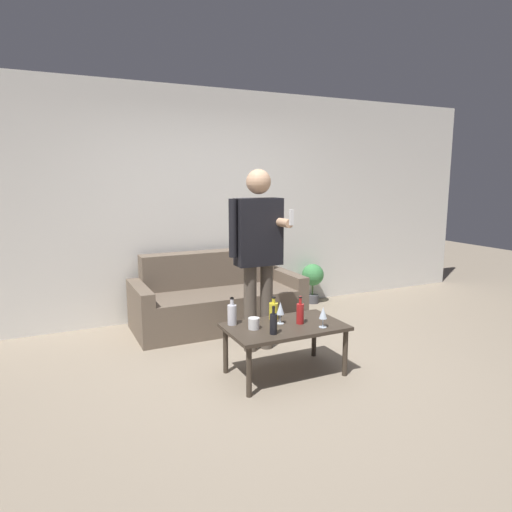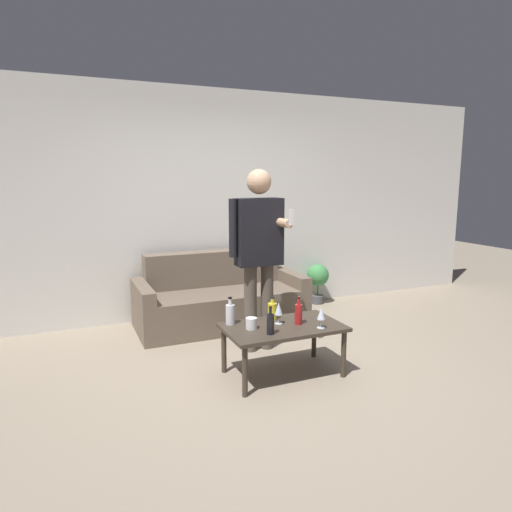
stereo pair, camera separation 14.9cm
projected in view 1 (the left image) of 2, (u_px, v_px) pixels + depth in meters
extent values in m
plane|color=gray|center=(289.00, 378.00, 3.84)|extent=(16.00, 16.00, 0.00)
cube|color=silver|center=(205.00, 204.00, 5.48)|extent=(8.00, 0.06, 2.70)
cube|color=#6B5B4C|center=(222.00, 311.00, 5.06)|extent=(1.60, 0.60, 0.41)
cube|color=#6B5B4C|center=(209.00, 285.00, 5.40)|extent=(1.60, 0.23, 0.82)
cube|color=#6B5B4C|center=(141.00, 312.00, 4.79)|extent=(0.14, 0.83, 0.55)
cube|color=#6B5B4C|center=(286.00, 294.00, 5.52)|extent=(0.14, 0.83, 0.55)
cube|color=#3D3328|center=(285.00, 327.00, 3.85)|extent=(0.99, 0.59, 0.03)
cylinder|color=#3D3328|center=(249.00, 372.00, 3.48)|extent=(0.04, 0.04, 0.41)
cylinder|color=#3D3328|center=(345.00, 353.00, 3.86)|extent=(0.04, 0.04, 0.41)
cylinder|color=#3D3328|center=(226.00, 350.00, 3.91)|extent=(0.04, 0.04, 0.41)
cylinder|color=#3D3328|center=(314.00, 335.00, 4.29)|extent=(0.04, 0.04, 0.41)
cylinder|color=#B21E1E|center=(300.00, 314.00, 3.87)|extent=(0.06, 0.06, 0.17)
cylinder|color=#B21E1E|center=(300.00, 300.00, 3.85)|extent=(0.02, 0.02, 0.07)
cylinder|color=black|center=(300.00, 297.00, 3.85)|extent=(0.03, 0.03, 0.01)
cylinder|color=silver|center=(232.00, 315.00, 3.85)|extent=(0.08, 0.08, 0.17)
cylinder|color=silver|center=(232.00, 301.00, 3.83)|extent=(0.03, 0.03, 0.07)
cylinder|color=black|center=(232.00, 298.00, 3.82)|extent=(0.03, 0.03, 0.01)
cylinder|color=yellow|center=(274.00, 311.00, 4.00)|extent=(0.08, 0.08, 0.15)
cylinder|color=yellow|center=(274.00, 300.00, 3.98)|extent=(0.03, 0.03, 0.06)
cylinder|color=black|center=(274.00, 297.00, 3.98)|extent=(0.03, 0.03, 0.01)
cylinder|color=black|center=(273.00, 324.00, 3.61)|extent=(0.06, 0.06, 0.16)
cylinder|color=black|center=(274.00, 310.00, 3.59)|extent=(0.02, 0.02, 0.06)
cylinder|color=black|center=(274.00, 307.00, 3.59)|extent=(0.03, 0.03, 0.01)
cylinder|color=silver|center=(323.00, 327.00, 3.79)|extent=(0.06, 0.06, 0.01)
cylinder|color=silver|center=(323.00, 323.00, 3.78)|extent=(0.01, 0.01, 0.07)
cone|color=silver|center=(323.00, 313.00, 3.77)|extent=(0.07, 0.07, 0.10)
cylinder|color=silver|center=(280.00, 323.00, 3.88)|extent=(0.06, 0.06, 0.01)
cylinder|color=silver|center=(280.00, 319.00, 3.88)|extent=(0.01, 0.01, 0.08)
cone|color=silver|center=(280.00, 308.00, 3.86)|extent=(0.07, 0.07, 0.11)
cylinder|color=white|center=(254.00, 323.00, 3.74)|extent=(0.09, 0.09, 0.09)
cylinder|color=brown|center=(250.00, 309.00, 4.38)|extent=(0.12, 0.12, 0.84)
cylinder|color=brown|center=(266.00, 306.00, 4.46)|extent=(0.12, 0.12, 0.84)
cube|color=black|center=(258.00, 232.00, 4.29)|extent=(0.44, 0.19, 0.63)
sphere|color=tan|center=(258.00, 182.00, 4.21)|extent=(0.23, 0.23, 0.23)
cylinder|color=black|center=(233.00, 228.00, 4.18)|extent=(0.08, 0.08, 0.54)
cylinder|color=tan|center=(282.00, 222.00, 4.22)|extent=(0.08, 0.28, 0.08)
cube|color=white|center=(291.00, 217.00, 4.06)|extent=(0.03, 0.03, 0.14)
cylinder|color=#4C4C51|center=(312.00, 299.00, 6.14)|extent=(0.17, 0.17, 0.11)
cylinder|color=#476B38|center=(313.00, 288.00, 6.11)|extent=(0.02, 0.02, 0.17)
sphere|color=#428E4C|center=(313.00, 275.00, 6.08)|extent=(0.29, 0.29, 0.29)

